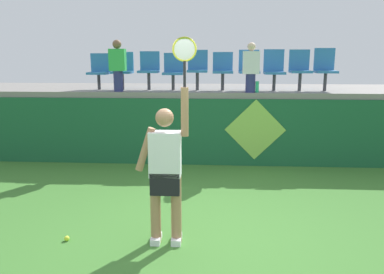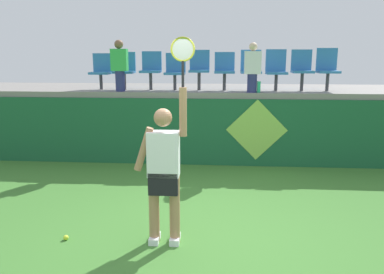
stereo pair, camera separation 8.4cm
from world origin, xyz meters
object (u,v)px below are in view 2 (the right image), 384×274
(stadium_chair_4, at_px, (199,67))
(stadium_chair_3, at_px, (175,70))
(water_bottle, at_px, (259,87))
(spectator_1, at_px, (120,65))
(tennis_player, at_px, (164,169))
(stadium_chair_5, at_px, (225,69))
(stadium_chair_2, at_px, (151,68))
(tennis_ball, at_px, (66,238))
(stadium_chair_9, at_px, (327,67))
(stadium_chair_0, at_px, (102,70))
(stadium_chair_7, at_px, (276,68))
(spectator_0, at_px, (253,67))
(stadium_chair_1, at_px, (125,69))
(stadium_chair_8, at_px, (302,68))
(stadium_chair_6, at_px, (251,68))

(stadium_chair_4, bearing_deg, stadium_chair_3, -179.96)
(water_bottle, relative_size, spectator_1, 0.22)
(tennis_player, relative_size, stadium_chair_5, 3.06)
(stadium_chair_2, bearing_deg, tennis_player, -77.94)
(tennis_ball, bearing_deg, stadium_chair_3, 77.68)
(stadium_chair_3, height_order, stadium_chair_4, stadium_chair_4)
(stadium_chair_2, relative_size, stadium_chair_9, 0.93)
(stadium_chair_3, distance_m, stadium_chair_4, 0.54)
(water_bottle, distance_m, stadium_chair_0, 3.52)
(stadium_chair_7, distance_m, spectator_0, 0.73)
(stadium_chair_7, bearing_deg, stadium_chair_1, -179.89)
(tennis_ball, distance_m, stadium_chair_9, 6.31)
(stadium_chair_0, xyz_separation_m, stadium_chair_8, (4.43, 0.00, 0.05))
(spectator_1, bearing_deg, stadium_chair_7, 7.68)
(stadium_chair_0, height_order, stadium_chair_9, stadium_chair_9)
(stadium_chair_2, bearing_deg, stadium_chair_8, 0.06)
(stadium_chair_1, bearing_deg, stadium_chair_2, -0.06)
(tennis_ball, xyz_separation_m, stadium_chair_1, (-0.21, 4.23, 1.96))
(stadium_chair_8, xyz_separation_m, spectator_0, (-1.10, -0.48, 0.03))
(tennis_player, height_order, stadium_chair_9, tennis_player)
(stadium_chair_6, height_order, stadium_chair_9, stadium_chair_9)
(spectator_0, bearing_deg, stadium_chair_8, 23.48)
(stadium_chair_4, relative_size, spectator_1, 0.81)
(stadium_chair_6, height_order, stadium_chair_8, stadium_chair_8)
(water_bottle, height_order, stadium_chair_5, stadium_chair_5)
(tennis_ball, distance_m, spectator_1, 4.32)
(stadium_chair_0, distance_m, stadium_chair_5, 2.76)
(tennis_player, xyz_separation_m, stadium_chair_2, (-0.89, 4.18, 1.05))
(stadium_chair_4, relative_size, stadium_chair_5, 1.06)
(stadium_chair_1, distance_m, spectator_1, 0.46)
(stadium_chair_3, bearing_deg, stadium_chair_8, 0.04)
(stadium_chair_8, height_order, spectator_1, spectator_1)
(stadium_chair_4, bearing_deg, water_bottle, -21.85)
(stadium_chair_9, bearing_deg, stadium_chair_0, -179.93)
(stadium_chair_7, bearing_deg, stadium_chair_5, -179.57)
(stadium_chair_8, bearing_deg, stadium_chair_3, -179.96)
(stadium_chair_3, distance_m, stadium_chair_8, 2.76)
(stadium_chair_2, bearing_deg, stadium_chair_6, 0.11)
(stadium_chair_4, bearing_deg, spectator_1, -165.07)
(spectator_0, bearing_deg, water_bottle, -13.33)
(tennis_player, distance_m, stadium_chair_2, 4.40)
(stadium_chair_0, height_order, stadium_chair_1, stadium_chair_1)
(stadium_chair_0, distance_m, stadium_chair_4, 2.21)
(stadium_chair_0, bearing_deg, tennis_player, -64.20)
(tennis_ball, bearing_deg, tennis_player, 2.25)
(tennis_ball, bearing_deg, stadium_chair_6, 58.57)
(water_bottle, relative_size, stadium_chair_0, 0.29)
(water_bottle, bearing_deg, stadium_chair_7, 51.58)
(tennis_ball, height_order, stadium_chair_7, stadium_chair_7)
(stadium_chair_2, relative_size, spectator_0, 0.83)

